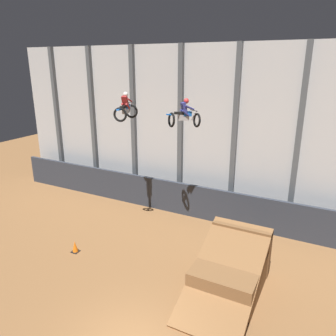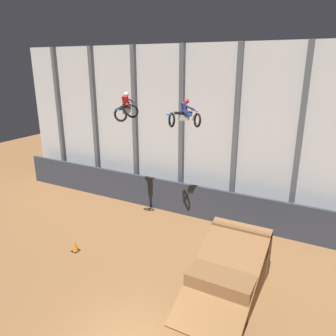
% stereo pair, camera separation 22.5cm
% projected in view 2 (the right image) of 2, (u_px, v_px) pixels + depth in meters
% --- Properties ---
extents(arena_back_wall, '(32.00, 0.40, 10.04)m').
position_uv_depth(arena_back_wall, '(236.00, 136.00, 18.54)').
color(arena_back_wall, silver).
rests_on(arena_back_wall, ground_plane).
extents(lower_barrier, '(31.36, 0.20, 2.03)m').
position_uv_depth(lower_barrier, '(226.00, 208.00, 18.83)').
color(lower_barrier, '#2D333D').
rests_on(lower_barrier, ground_plane).
extents(dirt_ramp, '(2.61, 4.96, 2.31)m').
position_uv_depth(dirt_ramp, '(230.00, 269.00, 13.62)').
color(dirt_ramp, brown).
rests_on(dirt_ramp, ground_plane).
extents(rider_bike_left_air, '(0.98, 1.79, 1.45)m').
position_uv_depth(rider_bike_left_air, '(126.00, 108.00, 16.85)').
color(rider_bike_left_air, black).
extents(rider_bike_right_air, '(1.57, 1.66, 1.49)m').
position_uv_depth(rider_bike_right_air, '(185.00, 115.00, 16.22)').
color(rider_bike_right_air, black).
extents(traffic_cone_near_ramp, '(0.36, 0.36, 0.58)m').
position_uv_depth(traffic_cone_near_ramp, '(75.00, 246.00, 16.28)').
color(traffic_cone_near_ramp, black).
rests_on(traffic_cone_near_ramp, ground_plane).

